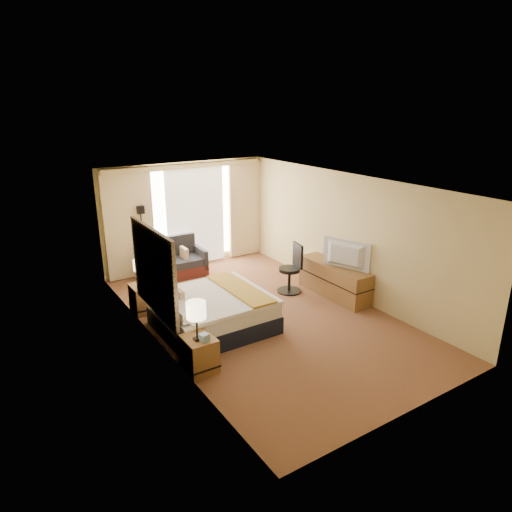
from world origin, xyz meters
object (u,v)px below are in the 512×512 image
loveseat (173,264)px  floor_lamp (142,227)px  media_dresser (334,280)px  lamp_left (196,311)px  desk_chair (292,271)px  nightstand_left (199,354)px  television (344,255)px  nightstand_right (144,298)px  lamp_right (140,266)px  bed (213,311)px

loveseat → floor_lamp: floor_lamp is taller
media_dresser → lamp_left: lamp_left is taller
desk_chair → lamp_left: (-3.11, -1.77, 0.55)m
nightstand_left → television: (3.65, 0.75, 0.73)m
nightstand_left → nightstand_right: 2.50m
lamp_left → loveseat: bearing=72.2°
media_dresser → desk_chair: bearing=133.5°
nightstand_right → floor_lamp: 2.18m
lamp_left → lamp_right: (0.03, 2.58, -0.08)m
nightstand_left → media_dresser: media_dresser is taller
nightstand_left → lamp_right: bearing=90.4°
nightstand_right → desk_chair: size_ratio=0.51×
bed → desk_chair: 2.34m
nightstand_left → bed: bed is taller
bed → television: bearing=-7.0°
bed → floor_lamp: bearing=92.2°
desk_chair → lamp_left: bearing=-138.0°
nightstand_left → nightstand_right: (0.00, 2.50, 0.00)m
lamp_left → desk_chair: bearing=29.7°
desk_chair → television: 1.24m
loveseat → desk_chair: desk_chair is taller
media_dresser → desk_chair: desk_chair is taller
loveseat → lamp_left: (-1.30, -4.04, 0.73)m
loveseat → lamp_left: 4.31m
loveseat → lamp_left: lamp_left is taller
media_dresser → lamp_right: bearing=158.3°
loveseat → lamp_right: (-1.27, -1.46, 0.65)m
floor_lamp → lamp_right: (-0.70, -1.82, -0.26)m
bed → lamp_right: (-0.83, 1.43, 0.61)m
nightstand_right → television: size_ratio=0.53×
nightstand_right → nightstand_left: bearing=-90.0°
loveseat → nightstand_left: bearing=-106.2°
media_dresser → desk_chair: (-0.63, 0.67, 0.13)m
media_dresser → lamp_right: 4.04m
nightstand_left → media_dresser: (3.70, 1.05, 0.07)m
loveseat → media_dresser: bearing=-49.0°
desk_chair → nightstand_left: bearing=-138.4°
media_dresser → loveseat: bearing=129.8°
nightstand_right → media_dresser: media_dresser is taller
floor_lamp → television: 4.67m
nightstand_right → lamp_right: (-0.02, 0.03, 0.68)m
lamp_left → television: 3.78m
media_dresser → loveseat: 3.83m
lamp_right → television: television is taller
nightstand_right → bed: (0.81, -1.40, 0.07)m
lamp_right → loveseat: bearing=49.1°
bed → floor_lamp: size_ratio=1.12×
lamp_left → television: television is taller
media_dresser → bed: size_ratio=0.94×
media_dresser → desk_chair: 0.93m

